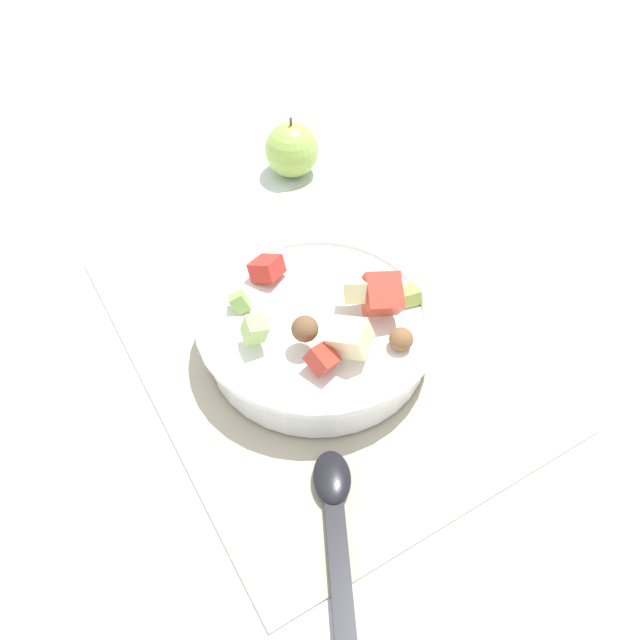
{
  "coord_description": "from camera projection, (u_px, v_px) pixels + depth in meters",
  "views": [
    {
      "loc": [
        0.41,
        -0.23,
        0.56
      ],
      "look_at": [
        0.01,
        0.0,
        0.05
      ],
      "focal_mm": 35.9,
      "sensor_mm": 36.0,
      "label": 1
    }
  ],
  "objects": [
    {
      "name": "serving_spoon",
      "position": [
        336.0,
        524.0,
        0.57
      ],
      "size": [
        0.21,
        0.12,
        0.01
      ],
      "color": "black",
      "rests_on": "placemat"
    },
    {
      "name": "placemat",
      "position": [
        311.0,
        338.0,
        0.73
      ],
      "size": [
        0.51,
        0.37,
        0.01
      ],
      "primitive_type": "cube",
      "color": "#BCB299",
      "rests_on": "ground_plane"
    },
    {
      "name": "whole_apple",
      "position": [
        292.0,
        150.0,
        0.91
      ],
      "size": [
        0.08,
        0.08,
        0.09
      ],
      "color": "#9EC656",
      "rests_on": "ground_plane"
    },
    {
      "name": "salad_bowl",
      "position": [
        321.0,
        324.0,
        0.69
      ],
      "size": [
        0.26,
        0.26,
        0.1
      ],
      "color": "white",
      "rests_on": "placemat"
    },
    {
      "name": "ground_plane",
      "position": [
        311.0,
        339.0,
        0.73
      ],
      "size": [
        2.4,
        2.4,
        0.0
      ],
      "primitive_type": "plane",
      "color": "silver"
    }
  ]
}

